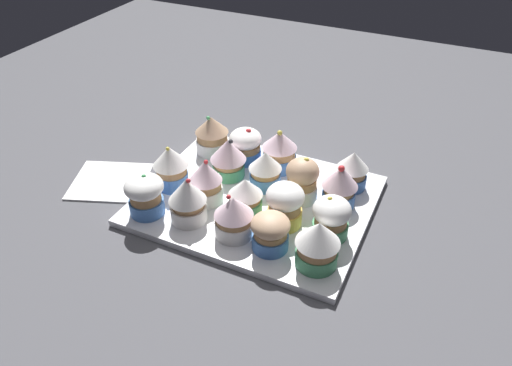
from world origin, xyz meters
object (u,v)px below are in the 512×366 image
object	(u,v)px
cupcake_1	(188,200)
cupcake_17	(352,169)
cupcake_4	(318,243)
cupcake_12	(302,179)
cupcake_11	(267,170)
cupcake_13	(340,185)
cupcake_15	(245,145)
cupcake_2	(234,216)
napkin	(110,180)
cupcake_3	(270,232)
cupcake_8	(285,204)
cupcake_16	(279,150)
cupcake_7	(248,196)
cupcake_14	(212,134)
baking_tray	(256,200)
cupcake_6	(206,181)
cupcake_10	(228,157)
cupcake_9	(331,217)
cupcake_5	(171,166)
cupcake_0	(145,194)

from	to	relation	value
cupcake_1	cupcake_17	bearing A→B (deg)	43.01
cupcake_4	cupcake_12	bearing A→B (deg)	119.01
cupcake_11	cupcake_12	bearing A→B (deg)	-5.49
cupcake_4	cupcake_11	size ratio (longest dim) A/B	1.11
cupcake_13	cupcake_15	size ratio (longest dim) A/B	1.18
cupcake_2	napkin	size ratio (longest dim) A/B	0.55
cupcake_3	cupcake_12	bearing A→B (deg)	90.24
cupcake_4	cupcake_8	world-z (taller)	cupcake_4
cupcake_2	cupcake_3	xyz separation A→B (cm)	(6.06, -0.34, -0.44)
cupcake_4	cupcake_16	distance (cm)	24.20
cupcake_17	cupcake_11	bearing A→B (deg)	-154.89
cupcake_1	cupcake_7	xyz separation A→B (cm)	(7.58, 5.47, -0.67)
cupcake_7	cupcake_16	world-z (taller)	cupcake_16
cupcake_13	cupcake_14	world-z (taller)	cupcake_13
cupcake_3	cupcake_4	size ratio (longest dim) A/B	0.78
baking_tray	cupcake_6	world-z (taller)	cupcake_6
cupcake_17	cupcake_14	bearing A→B (deg)	-179.39
cupcake_6	napkin	xyz separation A→B (cm)	(-19.02, -1.56, -4.73)
baking_tray	cupcake_10	xyz separation A→B (cm)	(-7.09, 3.78, 4.42)
cupcake_9	cupcake_6	bearing A→B (deg)	-178.40
cupcake_5	napkin	bearing A→B (deg)	-167.84
cupcake_8	cupcake_13	world-z (taller)	cupcake_13
cupcake_12	cupcake_14	bearing A→B (deg)	162.55
baking_tray	cupcake_3	bearing A→B (deg)	-54.87
cupcake_3	napkin	world-z (taller)	cupcake_3
cupcake_9	napkin	world-z (taller)	cupcake_9
baking_tray	cupcake_11	distance (cm)	5.49
cupcake_7	napkin	bearing A→B (deg)	-176.34
cupcake_12	cupcake_14	size ratio (longest dim) A/B	1.04
cupcake_10	cupcake_13	distance (cm)	19.92
napkin	cupcake_0	bearing A→B (deg)	-23.27
cupcake_2	cupcake_6	bearing A→B (deg)	145.57
cupcake_0	cupcake_3	distance (cm)	20.98
cupcake_1	cupcake_7	distance (cm)	9.37
cupcake_2	cupcake_5	bearing A→B (deg)	157.15
cupcake_3	cupcake_8	distance (cm)	5.84
cupcake_0	cupcake_14	bearing A→B (deg)	88.25
cupcake_0	cupcake_5	size ratio (longest dim) A/B	0.88
cupcake_6	cupcake_17	size ratio (longest dim) A/B	1.14
cupcake_11	cupcake_8	bearing A→B (deg)	-50.36
cupcake_16	napkin	world-z (taller)	cupcake_16
cupcake_0	cupcake_11	bearing A→B (deg)	44.89
cupcake_1	cupcake_3	xyz separation A→B (cm)	(14.03, -0.38, -0.86)
cupcake_9	cupcake_4	bearing A→B (deg)	-88.73
cupcake_3	cupcake_16	xyz separation A→B (cm)	(-6.85, 19.51, 0.76)
cupcake_7	cupcake_9	size ratio (longest dim) A/B	0.90
cupcake_11	cupcake_15	xyz separation A→B (cm)	(-6.96, 5.85, -0.30)
cupcake_6	cupcake_9	xyz separation A→B (cm)	(20.92, 0.58, -0.39)
cupcake_15	cupcake_2	bearing A→B (deg)	-68.67
cupcake_10	cupcake_17	bearing A→B (deg)	16.19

